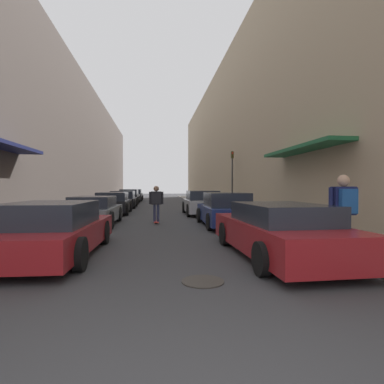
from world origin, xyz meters
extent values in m
plane|color=#38383A|center=(0.00, 19.53, 0.00)|extent=(107.40, 107.40, 0.00)
cube|color=gray|center=(-4.50, 24.41, 0.06)|extent=(1.80, 48.82, 0.12)
cube|color=gray|center=(4.50, 24.41, 0.06)|extent=(1.80, 48.82, 0.12)
cube|color=#564C47|center=(-7.40, 24.41, 5.03)|extent=(4.00, 48.82, 10.06)
cube|color=tan|center=(7.40, 24.41, 6.06)|extent=(4.00, 48.82, 12.12)
cube|color=#1E6038|center=(5.00, 8.54, 2.90)|extent=(1.00, 4.80, 0.12)
cube|color=maroon|center=(-2.43, 5.63, 0.45)|extent=(1.97, 4.42, 0.55)
cube|color=#232833|center=(-2.43, 5.42, 0.98)|extent=(1.69, 2.32, 0.50)
cylinder|color=black|center=(-3.33, 6.99, 0.32)|extent=(0.18, 0.64, 0.64)
cylinder|color=black|center=(-1.53, 6.99, 0.32)|extent=(0.18, 0.64, 0.64)
cylinder|color=black|center=(-1.53, 4.28, 0.32)|extent=(0.18, 0.64, 0.64)
cube|color=gray|center=(-2.62, 11.21, 0.46)|extent=(1.79, 4.23, 0.56)
cube|color=#232833|center=(-2.62, 11.00, 0.97)|extent=(1.54, 2.21, 0.45)
cylinder|color=black|center=(-3.45, 12.51, 0.34)|extent=(0.18, 0.67, 0.67)
cylinder|color=black|center=(-1.78, 12.51, 0.34)|extent=(0.18, 0.67, 0.67)
cylinder|color=black|center=(-3.45, 9.91, 0.34)|extent=(0.18, 0.67, 0.67)
cylinder|color=black|center=(-1.78, 9.91, 0.34)|extent=(0.18, 0.67, 0.67)
cube|color=black|center=(-2.61, 16.67, 0.49)|extent=(1.83, 4.25, 0.61)
cube|color=#232833|center=(-2.61, 16.45, 1.03)|extent=(1.61, 2.21, 0.47)
cylinder|color=black|center=(-3.50, 17.98, 0.34)|extent=(0.18, 0.69, 0.69)
cylinder|color=black|center=(-1.72, 17.98, 0.34)|extent=(0.18, 0.69, 0.69)
cylinder|color=black|center=(-3.50, 15.35, 0.34)|extent=(0.18, 0.69, 0.69)
cylinder|color=black|center=(-1.72, 15.35, 0.34)|extent=(0.18, 0.69, 0.69)
cube|color=black|center=(-2.57, 22.00, 0.47)|extent=(1.86, 4.69, 0.56)
cube|color=#232833|center=(-2.57, 21.77, 1.01)|extent=(1.63, 2.44, 0.54)
cylinder|color=black|center=(-3.47, 23.45, 0.34)|extent=(0.18, 0.69, 0.69)
cylinder|color=black|center=(-1.67, 23.45, 0.34)|extent=(0.18, 0.69, 0.69)
cylinder|color=black|center=(-3.47, 20.55, 0.34)|extent=(0.18, 0.69, 0.69)
cylinder|color=black|center=(-1.67, 20.55, 0.34)|extent=(0.18, 0.69, 0.69)
cube|color=black|center=(-2.62, 27.97, 0.52)|extent=(1.86, 4.51, 0.66)
cube|color=#232833|center=(-2.62, 27.74, 1.11)|extent=(1.62, 2.35, 0.52)
cylinder|color=black|center=(-3.51, 29.36, 0.35)|extent=(0.18, 0.69, 0.69)
cylinder|color=black|center=(-1.74, 29.36, 0.35)|extent=(0.18, 0.69, 0.69)
cylinder|color=black|center=(-3.51, 26.58, 0.35)|extent=(0.18, 0.69, 0.69)
cylinder|color=black|center=(-1.74, 26.58, 0.35)|extent=(0.18, 0.69, 0.69)
cube|color=#232326|center=(-2.51, 33.82, 0.52)|extent=(1.74, 4.70, 0.69)
cube|color=#232833|center=(-2.51, 33.58, 1.10)|extent=(1.52, 2.45, 0.48)
cylinder|color=black|center=(-3.35, 35.27, 0.31)|extent=(0.18, 0.62, 0.62)
cylinder|color=black|center=(-1.68, 35.27, 0.31)|extent=(0.18, 0.62, 0.62)
cylinder|color=black|center=(-3.35, 32.36, 0.31)|extent=(0.18, 0.62, 0.62)
cylinder|color=black|center=(-1.68, 32.36, 0.31)|extent=(0.18, 0.62, 0.62)
cube|color=maroon|center=(2.58, 4.98, 0.48)|extent=(1.89, 4.59, 0.62)
cube|color=#232833|center=(2.58, 4.76, 1.00)|extent=(1.63, 2.40, 0.41)
cylinder|color=black|center=(1.70, 6.39, 0.31)|extent=(0.18, 0.61, 0.61)
cylinder|color=black|center=(3.46, 6.39, 0.31)|extent=(0.18, 0.61, 0.61)
cylinder|color=black|center=(1.70, 3.57, 0.31)|extent=(0.18, 0.61, 0.61)
cylinder|color=black|center=(3.46, 3.57, 0.31)|extent=(0.18, 0.61, 0.61)
cube|color=navy|center=(2.65, 10.37, 0.48)|extent=(1.84, 4.11, 0.62)
cube|color=#232833|center=(2.65, 10.17, 1.07)|extent=(1.59, 2.15, 0.55)
cylinder|color=black|center=(1.79, 11.64, 0.32)|extent=(0.18, 0.63, 0.63)
cylinder|color=black|center=(3.51, 11.64, 0.32)|extent=(0.18, 0.63, 0.63)
cylinder|color=black|center=(1.79, 9.11, 0.32)|extent=(0.18, 0.63, 0.63)
cylinder|color=black|center=(3.51, 9.11, 0.32)|extent=(0.18, 0.63, 0.63)
cube|color=#B7B7BC|center=(2.50, 15.44, 0.52)|extent=(1.89, 4.10, 0.66)
cube|color=#232833|center=(2.50, 15.24, 1.11)|extent=(1.65, 2.14, 0.51)
cylinder|color=black|center=(1.60, 16.71, 0.34)|extent=(0.18, 0.69, 0.69)
cylinder|color=black|center=(3.41, 16.71, 0.34)|extent=(0.18, 0.69, 0.69)
cylinder|color=black|center=(1.60, 14.18, 0.34)|extent=(0.18, 0.69, 0.69)
cylinder|color=black|center=(3.41, 14.18, 0.34)|extent=(0.18, 0.69, 0.69)
cube|color=#B2231E|center=(-0.10, 11.59, 0.07)|extent=(0.20, 0.78, 0.02)
cylinder|color=beige|center=(-0.17, 11.84, 0.03)|extent=(0.03, 0.06, 0.06)
cylinder|color=beige|center=(-0.02, 11.84, 0.03)|extent=(0.03, 0.06, 0.06)
cylinder|color=beige|center=(-0.17, 11.34, 0.03)|extent=(0.03, 0.06, 0.06)
cylinder|color=beige|center=(-0.02, 11.34, 0.03)|extent=(0.03, 0.06, 0.06)
cylinder|color=#2D3351|center=(-0.18, 11.59, 0.44)|extent=(0.11, 0.11, 0.74)
cylinder|color=#2D3351|center=(-0.02, 11.59, 0.44)|extent=(0.11, 0.11, 0.74)
cube|color=#232328|center=(-0.10, 11.59, 1.10)|extent=(0.44, 0.20, 0.57)
sphere|color=#8C664C|center=(-0.10, 11.59, 1.50)|extent=(0.24, 0.24, 0.24)
cylinder|color=#232328|center=(-0.36, 11.59, 1.10)|extent=(0.09, 0.09, 0.54)
cylinder|color=#232328|center=(0.17, 11.59, 1.10)|extent=(0.09, 0.09, 0.54)
cylinder|color=#332D28|center=(0.63, 3.39, 0.01)|extent=(0.70, 0.70, 0.02)
cylinder|color=#2D2D2D|center=(4.97, 18.05, 2.03)|extent=(0.10, 0.10, 3.83)
cube|color=#332D0F|center=(4.97, 18.05, 3.72)|extent=(0.16, 0.16, 0.45)
sphere|color=red|center=(4.97, 17.96, 3.84)|extent=(0.11, 0.11, 0.11)
cylinder|color=#2D3351|center=(3.92, 4.73, 0.53)|extent=(0.12, 0.12, 0.82)
cylinder|color=#2D3351|center=(4.09, 4.73, 0.53)|extent=(0.12, 0.12, 0.82)
cube|color=#191E4C|center=(4.00, 4.73, 1.26)|extent=(0.49, 0.22, 0.63)
sphere|color=tan|center=(4.00, 4.73, 1.70)|extent=(0.26, 0.26, 0.26)
cylinder|color=#191E4C|center=(3.71, 4.73, 1.26)|extent=(0.10, 0.10, 0.59)
cylinder|color=#191E4C|center=(4.30, 4.73, 1.26)|extent=(0.10, 0.10, 0.59)
cube|color=#1E519E|center=(4.00, 4.55, 1.26)|extent=(0.37, 0.13, 0.53)
camera|label=1|loc=(-0.14, -1.44, 1.55)|focal=28.00mm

